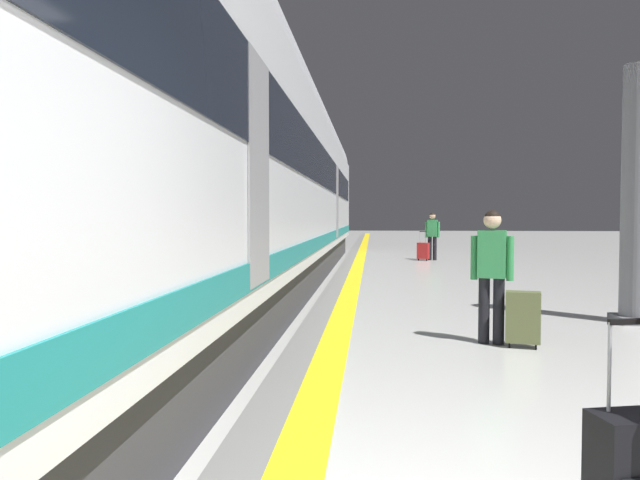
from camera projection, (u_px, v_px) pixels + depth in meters
name	position (u px, v px, depth m)	size (l,w,h in m)	color
safety_line_strip	(350.00, 292.00, 11.77)	(0.36, 80.00, 0.01)	yellow
tactile_edge_band	(335.00, 292.00, 11.79)	(0.52, 80.00, 0.01)	slate
high_speed_train	(232.00, 159.00, 10.49)	(2.94, 33.51, 4.97)	#38383D
passenger_near	(492.00, 266.00, 7.01)	(0.47, 0.27, 1.57)	black
suitcase_near	(523.00, 317.00, 6.83)	(0.42, 0.31, 0.64)	#596038
passenger_mid	(432.00, 233.00, 20.35)	(0.49, 0.28, 1.62)	black
suitcase_mid	(423.00, 251.00, 20.21)	(0.44, 0.36, 0.99)	#A51E1E
platform_pillar	(638.00, 200.00, 8.36)	(0.56, 0.56, 3.60)	slate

